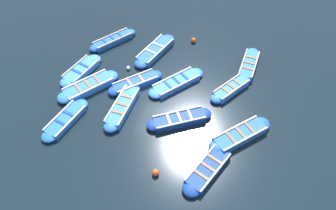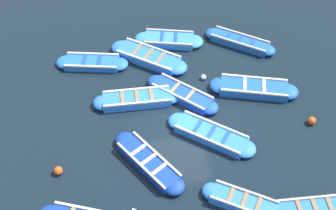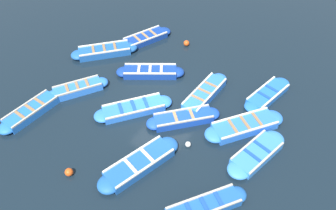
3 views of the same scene
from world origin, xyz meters
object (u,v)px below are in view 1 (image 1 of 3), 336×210
(boat_centre, at_px, (240,135))
(boat_far_corner, at_px, (81,70))
(boat_outer_right, at_px, (88,86))
(boat_tucked, at_px, (113,40))
(buoy_yellow_far, at_px, (194,40))
(boat_broadside, at_px, (123,107))
(boat_drifting, at_px, (155,51))
(boat_mid_row, at_px, (231,89))
(boat_near_quay, at_px, (65,120))
(buoy_orange_near, at_px, (156,172))
(boat_alongside, at_px, (179,119))
(boat_stern_in, at_px, (176,83))
(boat_inner_gap, at_px, (136,83))
(boat_outer_left, at_px, (208,169))
(boat_bow_out, at_px, (249,65))
(buoy_white_drifting, at_px, (128,68))

(boat_centre, bearing_deg, boat_far_corner, -101.39)
(boat_outer_right, relative_size, boat_tucked, 1.12)
(buoy_yellow_far, bearing_deg, boat_broadside, -18.59)
(boat_drifting, xyz_separation_m, boat_mid_row, (1.93, 5.29, -0.00))
(boat_near_quay, xyz_separation_m, buoy_orange_near, (1.60, 5.63, 0.01))
(boat_outer_right, relative_size, boat_alongside, 1.05)
(boat_stern_in, xyz_separation_m, boat_inner_gap, (0.73, -2.31, 0.02))
(boat_alongside, bearing_deg, boat_centre, 88.34)
(boat_mid_row, bearing_deg, boat_outer_left, -1.48)
(boat_outer_right, bearing_deg, boat_broadside, 71.11)
(boat_near_quay, relative_size, boat_broadside, 0.91)
(boat_drifting, bearing_deg, boat_alongside, 31.24)
(boat_far_corner, bearing_deg, boat_bow_out, 109.60)
(boat_outer_right, bearing_deg, boat_mid_row, 105.85)
(boat_drifting, bearing_deg, boat_far_corner, -50.63)
(boat_outer_left, bearing_deg, boat_tucked, -133.18)
(boat_stern_in, height_order, boat_broadside, boat_broadside)
(buoy_yellow_far, xyz_separation_m, buoy_white_drifting, (3.80, -3.21, -0.04))
(boat_far_corner, bearing_deg, buoy_orange_near, 51.08)
(boat_bow_out, bearing_deg, boat_stern_in, -54.47)
(boat_near_quay, xyz_separation_m, buoy_yellow_far, (-8.61, 4.91, 0.01))
(boat_far_corner, bearing_deg, boat_mid_row, 97.22)
(boat_far_corner, bearing_deg, boat_alongside, 74.13)
(boat_bow_out, distance_m, boat_far_corner, 10.35)
(boat_near_quay, xyz_separation_m, buoy_white_drifting, (-4.81, 1.70, -0.03))
(boat_near_quay, height_order, boat_alongside, boat_alongside)
(boat_outer_left, bearing_deg, buoy_yellow_far, -161.92)
(boat_near_quay, bearing_deg, boat_inner_gap, 144.59)
(buoy_white_drifting, bearing_deg, boat_tucked, -138.23)
(boat_mid_row, bearing_deg, boat_alongside, -36.24)
(buoy_orange_near, height_order, buoy_yellow_far, buoy_orange_near)
(boat_alongside, bearing_deg, boat_far_corner, -105.87)
(boat_stern_in, bearing_deg, boat_broadside, -41.00)
(boat_centre, distance_m, buoy_orange_near, 4.78)
(buoy_white_drifting, bearing_deg, boat_bow_out, 108.46)
(boat_centre, bearing_deg, buoy_orange_near, -46.55)
(buoy_yellow_far, bearing_deg, boat_near_quay, -29.68)
(boat_outer_left, bearing_deg, boat_far_corner, -116.33)
(boat_outer_right, bearing_deg, buoy_white_drifting, 144.21)
(buoy_orange_near, xyz_separation_m, buoy_yellow_far, (-10.22, -0.72, -0.00))
(boat_bow_out, xyz_separation_m, boat_inner_gap, (3.50, -6.19, -0.00))
(boat_centre, bearing_deg, buoy_yellow_far, -148.84)
(boat_stern_in, relative_size, boat_mid_row, 1.16)
(boat_far_corner, bearing_deg, boat_outer_right, 42.93)
(boat_broadside, height_order, buoy_orange_near, boat_broadside)
(boat_centre, xyz_separation_m, boat_inner_gap, (-2.00, -6.48, -0.02))
(boat_inner_gap, bearing_deg, boat_outer_left, 50.61)
(buoy_white_drifting, bearing_deg, boat_inner_gap, 39.10)
(boat_drifting, xyz_separation_m, boat_near_quay, (6.79, -2.80, -0.04))
(boat_outer_right, height_order, buoy_white_drifting, boat_outer_right)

